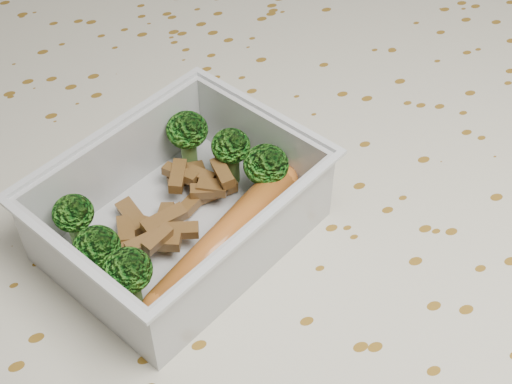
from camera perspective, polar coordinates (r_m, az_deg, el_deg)
name	(u,v)px	position (r m, az deg, el deg)	size (l,w,h in m)	color
dining_table	(255,290)	(0.57, -0.10, -7.86)	(1.40, 0.90, 0.75)	brown
tablecloth	(255,250)	(0.53, -0.11, -4.65)	(1.46, 0.96, 0.19)	beige
lunch_container	(181,216)	(0.47, -6.02, -1.90)	(0.21, 0.19, 0.06)	silver
broccoli_florets	(172,194)	(0.47, -6.76, -0.19)	(0.16, 0.13, 0.05)	#608C3F
meat_pile	(175,206)	(0.48, -6.52, -1.11)	(0.11, 0.08, 0.03)	brown
sausage	(226,240)	(0.45, -2.42, -3.84)	(0.13, 0.09, 0.02)	#B45F22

